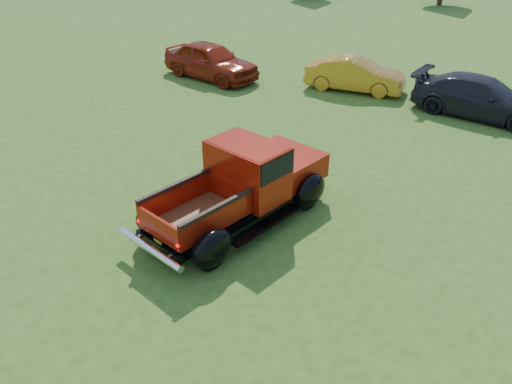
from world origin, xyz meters
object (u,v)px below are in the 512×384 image
at_px(show_car_grey, 481,97).
at_px(pickup_truck, 248,182).
at_px(show_car_red, 211,61).
at_px(show_car_yellow, 355,75).

bearing_deg(show_car_grey, pickup_truck, 165.85).
bearing_deg(pickup_truck, show_car_red, 141.99).
bearing_deg(pickup_truck, show_car_yellow, 108.90).
height_order(show_car_red, show_car_grey, show_car_red).
bearing_deg(show_car_red, pickup_truck, -131.53).
distance_m(pickup_truck, show_car_yellow, 9.57).
relative_size(show_car_red, show_car_yellow, 1.14).
xyz_separation_m(pickup_truck, show_car_yellow, (-0.84, 9.53, -0.23)).
height_order(show_car_yellow, show_car_grey, show_car_grey).
distance_m(show_car_red, show_car_yellow, 5.74).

